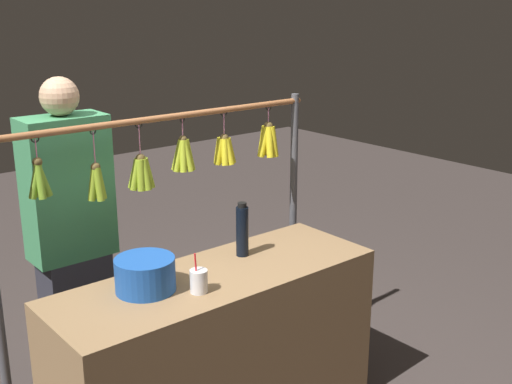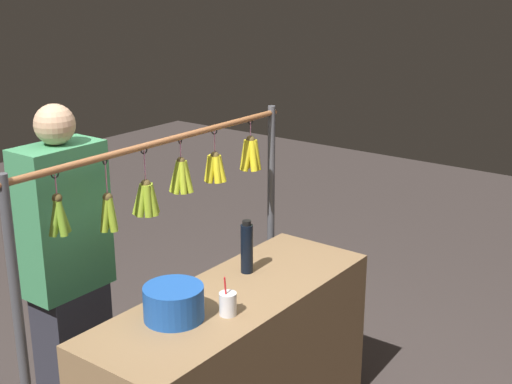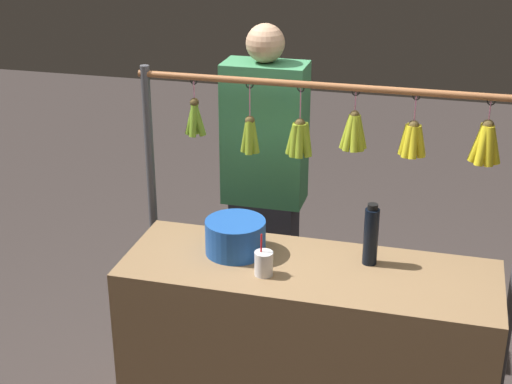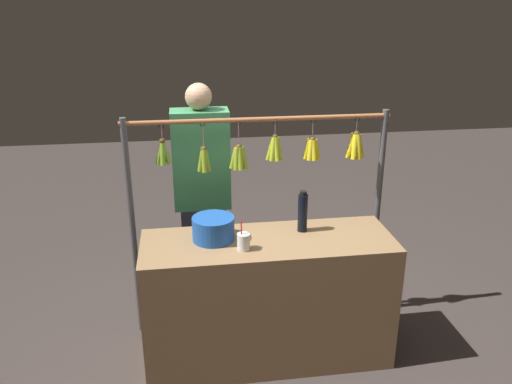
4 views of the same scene
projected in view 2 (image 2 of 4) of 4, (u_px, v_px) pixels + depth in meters
market_counter at (234, 375)px, 3.49m from camera, size 1.64×0.57×0.89m
display_rack at (175, 217)px, 3.55m from camera, size 1.85×0.14×1.63m
water_bottle at (247, 248)px, 3.56m from camera, size 0.06×0.06×0.28m
blue_bucket at (174, 303)px, 3.10m from camera, size 0.27×0.27×0.16m
drink_cup at (228, 304)px, 3.14m from camera, size 0.08×0.08×0.19m
vendor_person at (69, 282)px, 3.49m from camera, size 0.43×0.23×1.79m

